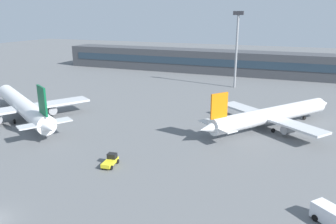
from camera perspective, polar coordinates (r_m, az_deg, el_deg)
The scene contains 7 objects.
ground_plane at distance 74.85m, azimuth -4.32°, elevation -1.71°, with size 400.00×400.00×0.00m, color slate.
terminal_building at distance 138.05m, azimuth 8.62°, elevation 8.40°, with size 133.83×12.13×9.00m.
airplane_near at distance 82.66m, azimuth -23.44°, elevation 1.00°, with size 37.49×27.37×10.45m.
airplane_mid at distance 73.46m, azimuth 17.28°, elevation -0.47°, with size 25.34×31.60×9.25m.
baggage_tug_yellow at distance 54.44m, azimuth -9.72°, elevation -8.14°, with size 2.17×3.75×1.75m.
service_van_white at distance 43.78m, azimuth 26.45°, elevation -15.76°, with size 5.26×4.89×2.08m.
floodlight_tower_west at distance 110.28m, azimuth 11.59°, elevation 11.24°, with size 3.20×0.80×23.93m.
Camera 1 is at (31.90, -23.63, 23.14)m, focal length 35.94 mm.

